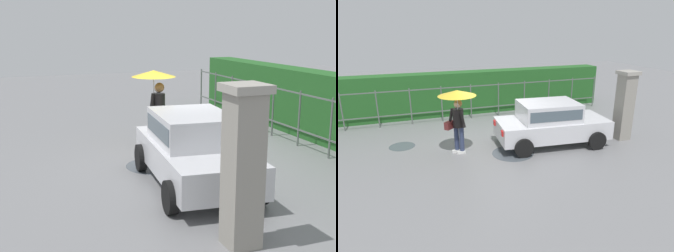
# 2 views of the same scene
# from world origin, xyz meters

# --- Properties ---
(ground_plane) EXTENTS (40.00, 40.00, 0.00)m
(ground_plane) POSITION_xyz_m (0.00, 0.00, 0.00)
(ground_plane) COLOR slate
(car) EXTENTS (3.86, 2.15, 1.48)m
(car) POSITION_xyz_m (1.61, -0.57, 0.80)
(car) COLOR silver
(car) RESTS_ON ground
(pedestrian) EXTENTS (1.15, 1.15, 2.05)m
(pedestrian) POSITION_xyz_m (-1.46, -0.31, 1.57)
(pedestrian) COLOR #2D3856
(pedestrian) RESTS_ON ground
(gate_pillar) EXTENTS (0.60, 0.60, 2.42)m
(gate_pillar) POSITION_xyz_m (4.28, -0.97, 1.24)
(gate_pillar) COLOR gray
(gate_pillar) RESTS_ON ground
(fence_section) EXTENTS (12.56, 0.05, 1.50)m
(fence_section) POSITION_xyz_m (-0.19, 3.29, 0.83)
(fence_section) COLOR #59605B
(fence_section) RESTS_ON ground
(hedge_row) EXTENTS (13.51, 0.90, 1.90)m
(hedge_row) POSITION_xyz_m (-0.19, 4.33, 0.95)
(hedge_row) COLOR #235B23
(hedge_row) RESTS_ON ground
(puddle_near) EXTENTS (1.33, 1.33, 0.00)m
(puddle_near) POSITION_xyz_m (0.13, -0.90, 0.00)
(puddle_near) COLOR #4C545B
(puddle_near) RESTS_ON ground
(puddle_far) EXTENTS (0.85, 0.85, 0.00)m
(puddle_far) POSITION_xyz_m (-3.17, 0.90, 0.00)
(puddle_far) COLOR #4C545B
(puddle_far) RESTS_ON ground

